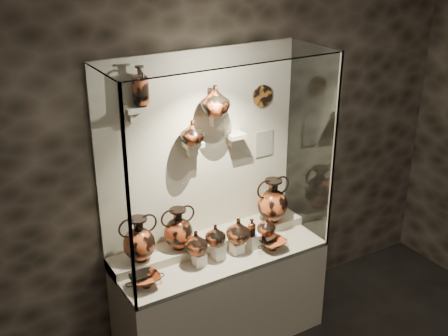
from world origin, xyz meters
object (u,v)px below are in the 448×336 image
(jug_a, at_px, (196,243))
(lekythos_tall, at_px, (140,84))
(kylix_left, at_px, (145,280))
(amphora_right, at_px, (273,200))
(jug_c, at_px, (238,230))
(ovoid_vase_a, at_px, (192,132))
(ovoid_vase_b, at_px, (215,101))
(amphora_mid, at_px, (178,228))
(amphora_left, at_px, (139,239))
(lekythos_small, at_px, (252,227))
(jug_e, at_px, (266,226))
(kylix_right, at_px, (273,243))
(jug_b, at_px, (215,235))

(jug_a, distance_m, lekythos_tall, 1.26)
(kylix_left, bearing_deg, lekythos_tall, 63.04)
(amphora_right, bearing_deg, jug_c, -165.41)
(ovoid_vase_a, relative_size, ovoid_vase_b, 0.81)
(amphora_mid, height_order, amphora_right, amphora_right)
(amphora_left, xyz_separation_m, amphora_right, (1.21, -0.01, 0.02))
(ovoid_vase_a, distance_m, ovoid_vase_b, 0.29)
(lekythos_small, relative_size, kylix_left, 0.62)
(jug_c, distance_m, lekythos_tall, 1.39)
(jug_e, bearing_deg, kylix_right, -73.76)
(amphora_left, relative_size, kylix_right, 1.36)
(amphora_right, distance_m, kylix_right, 0.41)
(kylix_right, xyz_separation_m, ovoid_vase_b, (-0.33, 0.33, 1.15))
(amphora_mid, height_order, kylix_right, amphora_mid)
(lekythos_small, bearing_deg, amphora_right, 17.82)
(lekythos_tall, bearing_deg, ovoid_vase_b, 17.71)
(ovoid_vase_a, bearing_deg, kylix_right, -42.44)
(jug_a, distance_m, jug_c, 0.37)
(jug_b, xyz_separation_m, ovoid_vase_b, (0.13, 0.22, 0.99))
(lekythos_small, bearing_deg, kylix_left, 169.55)
(lekythos_small, distance_m, ovoid_vase_a, 0.90)
(lekythos_tall, height_order, ovoid_vase_a, lekythos_tall)
(lekythos_tall, bearing_deg, kylix_right, -0.61)
(amphora_left, bearing_deg, kylix_left, -96.62)
(kylix_left, relative_size, ovoid_vase_b, 1.20)
(amphora_left, xyz_separation_m, kylix_left, (-0.07, -0.24, -0.19))
(lekythos_small, xyz_separation_m, kylix_right, (0.15, -0.09, -0.15))
(amphora_left, xyz_separation_m, jug_e, (1.02, -0.20, -0.09))
(amphora_left, bearing_deg, ovoid_vase_b, 11.51)
(amphora_right, relative_size, kylix_left, 1.40)
(jug_a, relative_size, lekythos_tall, 0.60)
(jug_a, height_order, jug_e, jug_a)
(amphora_right, height_order, jug_c, amphora_right)
(amphora_right, height_order, ovoid_vase_b, ovoid_vase_b)
(jug_b, relative_size, ovoid_vase_b, 0.73)
(amphora_left, xyz_separation_m, jug_b, (0.55, -0.19, -0.03))
(amphora_right, height_order, jug_a, amphora_right)
(kylix_left, distance_m, ovoid_vase_a, 1.12)
(amphora_right, bearing_deg, ovoid_vase_a, 168.20)
(amphora_mid, bearing_deg, lekythos_tall, 172.60)
(jug_b, relative_size, kylix_right, 0.64)
(amphora_left, xyz_separation_m, ovoid_vase_b, (0.68, 0.03, 0.95))
(kylix_left, xyz_separation_m, kylix_right, (1.08, -0.06, -0.00))
(jug_b, relative_size, jug_c, 0.83)
(lekythos_tall, distance_m, ovoid_vase_a, 0.56)
(jug_e, relative_size, ovoid_vase_b, 0.70)
(amphora_mid, relative_size, lekythos_tall, 1.09)
(ovoid_vase_a, height_order, ovoid_vase_b, ovoid_vase_b)
(amphora_right, height_order, jug_e, amphora_right)
(jug_b, xyz_separation_m, lekythos_small, (0.32, -0.02, -0.01))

